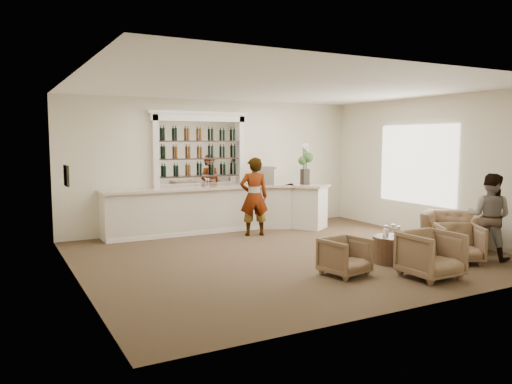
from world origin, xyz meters
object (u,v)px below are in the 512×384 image
at_px(sommelier, 254,197).
at_px(armchair_center, 431,255).
at_px(guest, 489,216).
at_px(armchair_right, 459,243).
at_px(flower_vase, 305,162).
at_px(bar_counter, 220,209).
at_px(cocktail_table, 391,249).
at_px(armchair_far, 452,231).
at_px(espresso_machine, 262,175).
at_px(armchair_left, 345,256).

bearing_deg(sommelier, armchair_center, 117.04).
bearing_deg(guest, armchair_center, 76.86).
distance_m(guest, armchair_right, 0.86).
bearing_deg(armchair_right, armchair_center, -125.86).
xyz_separation_m(sommelier, flower_vase, (1.67, 0.33, 0.79)).
relative_size(armchair_center, armchair_right, 1.10).
height_order(bar_counter, cocktail_table, bar_counter).
bearing_deg(flower_vase, guest, -75.21).
height_order(cocktail_table, armchair_center, armchair_center).
distance_m(sommelier, armchair_far, 4.48).
height_order(guest, espresso_machine, guest).
bearing_deg(armchair_far, armchair_left, -112.95).
height_order(guest, armchair_right, guest).
xyz_separation_m(guest, flower_vase, (-1.20, 4.56, 0.90)).
distance_m(bar_counter, espresso_machine, 1.43).
relative_size(guest, armchair_far, 1.42).
bearing_deg(cocktail_table, armchair_far, 9.50).
relative_size(guest, espresso_machine, 3.03).
bearing_deg(armchair_right, sommelier, 149.92).
relative_size(armchair_center, armchair_far, 0.74).
xyz_separation_m(armchair_center, armchair_far, (2.18, 1.43, -0.01)).
xyz_separation_m(armchair_left, espresso_machine, (0.95, 4.63, 1.06)).
height_order(armchair_right, flower_vase, flower_vase).
bearing_deg(armchair_far, cocktail_table, -114.08).
distance_m(bar_counter, armchair_left, 4.73).
distance_m(cocktail_table, sommelier, 3.78).
height_order(armchair_center, armchair_far, armchair_center).
height_order(bar_counter, espresso_machine, espresso_machine).
bearing_deg(cocktail_table, armchair_right, -26.80).
height_order(guest, armchair_left, guest).
xyz_separation_m(bar_counter, espresso_machine, (1.18, -0.08, 0.81)).
bearing_deg(guest, armchair_right, 57.89).
xyz_separation_m(cocktail_table, sommelier, (-1.02, 3.58, 0.69)).
xyz_separation_m(sommelier, armchair_left, (-0.29, -3.86, -0.62)).
height_order(armchair_left, armchair_right, armchair_right).
xyz_separation_m(cocktail_table, armchair_right, (1.14, -0.57, 0.11)).
bearing_deg(cocktail_table, armchair_center, -98.84).
relative_size(guest, armchair_center, 1.92).
height_order(armchair_right, espresso_machine, espresso_machine).
distance_m(armchair_right, flower_vase, 4.71).
height_order(sommelier, armchair_far, sommelier).
distance_m(armchair_center, armchair_right, 1.41).
bearing_deg(bar_counter, guest, -56.25).
xyz_separation_m(sommelier, guest, (2.88, -4.23, -0.11)).
xyz_separation_m(bar_counter, armchair_left, (0.23, -4.72, -0.25)).
xyz_separation_m(armchair_left, flower_vase, (1.96, 4.19, 1.41)).
bearing_deg(guest, armchair_left, 57.96).
bearing_deg(armchair_right, flower_vase, 128.67).
bearing_deg(armchair_far, guest, -42.89).
bearing_deg(guest, flower_vase, -10.58).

